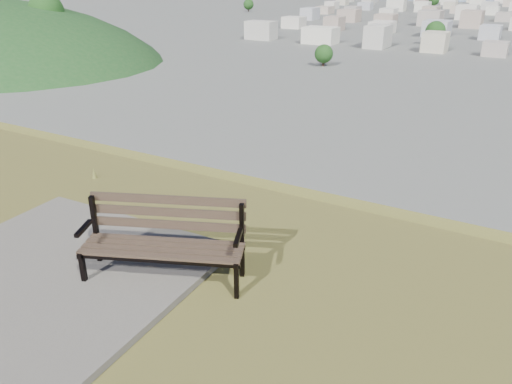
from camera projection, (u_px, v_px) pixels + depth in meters
The scene contains 2 objects.
park_bench at pixel (164, 236), 5.33m from camera, with size 1.79×1.17×0.90m.
city_trees at pixel (498, 16), 277.22m from camera, with size 406.52×387.20×9.98m.
Camera 1 is at (2.14, -2.24, 28.11)m, focal length 35.00 mm.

